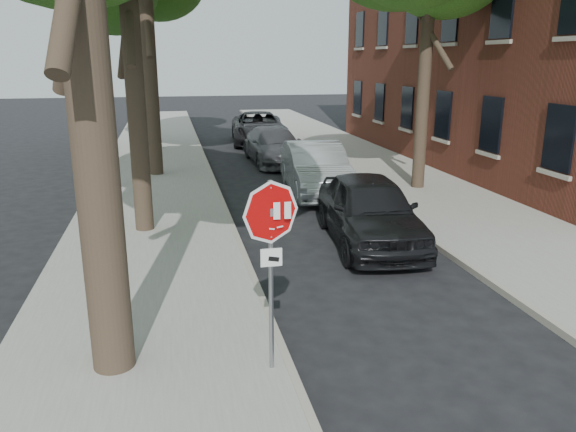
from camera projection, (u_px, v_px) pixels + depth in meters
The scene contains 10 objects.
ground at pixel (321, 369), 7.82m from camera, with size 120.00×120.00×0.00m, color black.
sidewalk_left at pixel (153, 187), 18.61m from camera, with size 4.00×55.00×0.12m, color gray.
sidewalk_right at pixel (394, 176), 20.31m from camera, with size 4.00×55.00×0.12m, color gray.
curb_left at pixel (215, 184), 19.01m from camera, with size 0.12×55.00×0.13m, color #9E9384.
curb_right at pixel (339, 179), 19.90m from camera, with size 0.12×55.00×0.13m, color #9E9384.
stop_sign at pixel (271, 240), 7.13m from camera, with size 0.76×0.34×2.61m.
car_a at pixel (370, 210), 12.96m from camera, with size 1.89×4.70×1.60m, color black.
car_b at pixel (316, 169), 17.76m from camera, with size 1.70×4.87×1.61m, color #A4A9AC.
car_c at pixel (274, 146), 23.05m from camera, with size 2.02×4.97×1.44m, color #444449.
car_d at pixel (259, 128), 28.38m from camera, with size 2.62×5.68×1.58m, color black.
Camera 1 is at (-1.90, -6.70, 4.18)m, focal length 35.00 mm.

